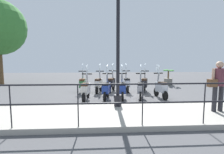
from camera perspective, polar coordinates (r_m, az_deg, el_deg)
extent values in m
plane|color=#4C4C4F|center=(8.67, 3.40, -6.05)|extent=(28.00, 28.00, 0.00)
cube|color=#A39E93|center=(5.59, 7.41, -12.21)|extent=(2.20, 20.00, 0.15)
cube|color=gray|center=(6.58, 5.67, -9.35)|extent=(0.10, 20.00, 0.15)
cube|color=black|center=(4.38, 10.07, -2.25)|extent=(0.04, 16.00, 0.04)
cube|color=black|center=(4.47, 9.96, -8.25)|extent=(0.04, 16.00, 0.04)
cylinder|color=black|center=(5.09, 27.91, -7.71)|extent=(0.03, 0.03, 1.05)
cylinder|color=black|center=(4.48, 9.95, -8.90)|extent=(0.03, 0.03, 1.05)
cylinder|color=black|center=(4.40, -11.03, -9.20)|extent=(0.03, 0.03, 1.05)
cylinder|color=black|center=(4.88, -30.21, -8.42)|extent=(0.03, 0.03, 1.05)
cylinder|color=black|center=(6.22, 1.90, -7.64)|extent=(0.26, 0.26, 0.40)
cylinder|color=black|center=(6.06, 1.97, 11.08)|extent=(0.12, 0.12, 4.40)
cylinder|color=#28282D|center=(6.57, 31.97, -5.96)|extent=(0.14, 0.14, 0.82)
cylinder|color=#28282D|center=(6.43, 30.45, -6.12)|extent=(0.14, 0.14, 0.82)
cylinder|color=brown|center=(6.40, 31.56, -0.02)|extent=(0.34, 0.34, 0.55)
sphere|color=tan|center=(6.37, 31.76, 3.42)|extent=(0.22, 0.22, 0.22)
cylinder|color=tan|center=(6.27, 30.15, 0.09)|extent=(0.09, 0.09, 0.52)
cube|color=brown|center=(6.22, 29.90, -1.71)|extent=(0.16, 0.29, 0.24)
cylinder|color=brown|center=(14.29, -32.72, 2.87)|extent=(0.36, 0.36, 2.51)
cylinder|color=slate|center=(12.63, 17.84, -1.43)|extent=(0.56, 0.56, 0.45)
cylinder|color=brown|center=(12.58, 17.91, 0.71)|extent=(0.10, 0.10, 0.50)
ellipsoid|color=#387A33|center=(12.79, 17.55, 2.16)|extent=(0.56, 0.16, 0.10)
ellipsoid|color=#387A33|center=(12.33, 18.38, 1.99)|extent=(0.56, 0.16, 0.10)
ellipsoid|color=#387A33|center=(12.47, 16.88, 2.08)|extent=(0.56, 0.16, 0.10)
ellipsoid|color=#387A33|center=(12.65, 19.01, 2.07)|extent=(0.56, 0.16, 0.10)
ellipsoid|color=#387A33|center=(12.66, 16.90, 2.14)|extent=(0.56, 0.16, 0.10)
ellipsoid|color=#387A33|center=(12.46, 19.03, 2.01)|extent=(0.56, 0.16, 0.10)
cylinder|color=black|center=(8.75, 14.26, -4.77)|extent=(0.41, 0.14, 0.40)
cylinder|color=black|center=(8.04, 16.95, -5.82)|extent=(0.41, 0.14, 0.40)
cube|color=#B7BCC6|center=(8.27, 15.88, -3.48)|extent=(0.64, 0.37, 0.36)
cube|color=#B7BCC6|center=(8.52, 14.95, -3.04)|extent=(0.17, 0.32, 0.44)
cube|color=black|center=(8.18, 16.16, -1.97)|extent=(0.44, 0.32, 0.10)
cylinder|color=gray|center=(8.52, 14.83, -0.62)|extent=(0.19, 0.10, 0.55)
cube|color=black|center=(8.50, 14.88, 1.22)|extent=(0.13, 0.44, 0.05)
cube|color=silver|center=(8.54, 14.73, 2.59)|extent=(0.39, 0.09, 0.42)
cylinder|color=black|center=(8.45, 9.22, -5.05)|extent=(0.41, 0.16, 0.40)
cylinder|color=black|center=(7.64, 9.27, -6.26)|extent=(0.41, 0.16, 0.40)
cube|color=gray|center=(7.91, 9.28, -3.76)|extent=(0.65, 0.40, 0.36)
cube|color=gray|center=(8.19, 9.27, -3.28)|extent=(0.18, 0.32, 0.44)
cube|color=black|center=(7.80, 9.32, -2.19)|extent=(0.45, 0.34, 0.10)
cylinder|color=gray|center=(8.20, 9.30, -0.76)|extent=(0.19, 0.11, 0.55)
cube|color=black|center=(8.17, 9.34, 1.16)|extent=(0.15, 0.44, 0.05)
cube|color=silver|center=(8.22, 9.36, 2.58)|extent=(0.39, 0.11, 0.42)
cylinder|color=black|center=(8.33, 3.17, -5.14)|extent=(0.40, 0.11, 0.40)
cylinder|color=black|center=(7.52, 3.46, -6.38)|extent=(0.40, 0.11, 0.40)
cube|color=navy|center=(7.79, 3.35, -3.84)|extent=(0.62, 0.32, 0.36)
cube|color=navy|center=(8.07, 3.25, -3.34)|extent=(0.14, 0.31, 0.44)
cube|color=black|center=(7.69, 3.38, -2.24)|extent=(0.42, 0.29, 0.10)
cylinder|color=gray|center=(8.08, 3.24, -0.79)|extent=(0.19, 0.08, 0.55)
cube|color=black|center=(8.05, 3.25, 1.16)|extent=(0.09, 0.44, 0.05)
cube|color=silver|center=(8.10, 3.24, 2.60)|extent=(0.39, 0.06, 0.42)
cylinder|color=black|center=(8.28, -1.39, -5.20)|extent=(0.41, 0.16, 0.40)
cylinder|color=black|center=(7.48, -2.38, -6.45)|extent=(0.41, 0.16, 0.40)
cube|color=navy|center=(7.74, -1.97, -3.90)|extent=(0.64, 0.39, 0.36)
cube|color=navy|center=(8.02, -1.63, -3.40)|extent=(0.18, 0.32, 0.44)
cube|color=black|center=(7.64, -2.06, -2.29)|extent=(0.44, 0.33, 0.10)
cylinder|color=gray|center=(8.03, -1.57, -0.83)|extent=(0.19, 0.10, 0.55)
cube|color=black|center=(8.00, -1.57, 1.13)|extent=(0.14, 0.44, 0.05)
cube|color=silver|center=(8.04, -1.51, 2.59)|extent=(0.39, 0.10, 0.42)
cylinder|color=black|center=(8.21, -7.86, -5.36)|extent=(0.41, 0.13, 0.40)
cylinder|color=black|center=(7.42, -9.19, -6.63)|extent=(0.41, 0.13, 0.40)
cube|color=beige|center=(7.68, -8.66, -4.05)|extent=(0.63, 0.36, 0.36)
cube|color=beige|center=(7.95, -8.20, -3.54)|extent=(0.16, 0.31, 0.44)
cube|color=#4C2D19|center=(7.57, -8.81, -2.43)|extent=(0.43, 0.31, 0.10)
cylinder|color=gray|center=(7.96, -8.15, -0.95)|extent=(0.19, 0.09, 0.55)
cube|color=black|center=(7.93, -8.18, 1.02)|extent=(0.12, 0.44, 0.05)
cube|color=silver|center=(7.97, -8.11, 2.49)|extent=(0.39, 0.08, 0.42)
cylinder|color=black|center=(10.06, 10.65, -3.28)|extent=(0.41, 0.20, 0.40)
cylinder|color=black|center=(9.24, 10.31, -4.10)|extent=(0.41, 0.20, 0.40)
cube|color=black|center=(9.52, 10.49, -2.10)|extent=(0.66, 0.45, 0.36)
cube|color=black|center=(9.81, 10.61, -1.74)|extent=(0.21, 0.32, 0.44)
cube|color=black|center=(9.42, 10.49, -0.77)|extent=(0.46, 0.37, 0.10)
cylinder|color=gray|center=(9.82, 10.67, 0.35)|extent=(0.20, 0.12, 0.55)
cube|color=black|center=(9.80, 10.70, 1.95)|extent=(0.19, 0.44, 0.05)
cube|color=silver|center=(9.85, 10.75, 3.14)|extent=(0.38, 0.15, 0.42)
cylinder|color=black|center=(10.02, 4.44, -3.23)|extent=(0.40, 0.08, 0.40)
cylinder|color=black|center=(9.21, 5.12, -4.07)|extent=(0.40, 0.08, 0.40)
cube|color=#B7BCC6|center=(9.48, 4.85, -2.05)|extent=(0.60, 0.28, 0.36)
cube|color=#B7BCC6|center=(9.76, 4.62, -1.69)|extent=(0.12, 0.30, 0.44)
cube|color=black|center=(9.38, 4.92, -0.72)|extent=(0.40, 0.26, 0.10)
cylinder|color=gray|center=(9.78, 4.59, 0.42)|extent=(0.18, 0.07, 0.55)
cube|color=black|center=(9.76, 4.60, 2.02)|extent=(0.06, 0.44, 0.05)
cube|color=silver|center=(9.80, 4.56, 3.22)|extent=(0.39, 0.03, 0.42)
cylinder|color=black|center=(10.03, 0.46, -3.19)|extent=(0.41, 0.20, 0.40)
cylinder|color=black|center=(9.24, -0.78, -4.01)|extent=(0.41, 0.20, 0.40)
cube|color=black|center=(9.51, -0.26, -2.01)|extent=(0.66, 0.45, 0.36)
cube|color=black|center=(9.78, 0.17, -1.65)|extent=(0.21, 0.32, 0.44)
cube|color=black|center=(9.41, -0.37, -0.68)|extent=(0.46, 0.37, 0.10)
cylinder|color=gray|center=(9.80, 0.25, 0.45)|extent=(0.20, 0.12, 0.55)
cube|color=black|center=(9.78, 0.26, 2.05)|extent=(0.19, 0.44, 0.05)
cube|color=silver|center=(9.82, 0.34, 3.24)|extent=(0.38, 0.15, 0.42)
cylinder|color=black|center=(9.79, -3.76, -3.44)|extent=(0.41, 0.17, 0.40)
cylinder|color=black|center=(9.00, -4.97, -4.30)|extent=(0.41, 0.17, 0.40)
cube|color=beige|center=(9.27, -4.48, -2.24)|extent=(0.65, 0.41, 0.36)
cube|color=beige|center=(9.55, -4.06, -1.87)|extent=(0.18, 0.32, 0.44)
cube|color=black|center=(9.17, -4.60, -0.88)|extent=(0.45, 0.34, 0.10)
cylinder|color=gray|center=(9.56, -4.00, 0.29)|extent=(0.19, 0.11, 0.55)
cube|color=black|center=(9.54, -4.01, 1.93)|extent=(0.16, 0.44, 0.05)
cube|color=silver|center=(9.58, -3.93, 3.15)|extent=(0.38, 0.12, 0.42)
cylinder|color=black|center=(9.89, -9.37, -3.41)|extent=(0.40, 0.08, 0.40)
cylinder|color=black|center=(9.08, -9.86, -4.28)|extent=(0.40, 0.08, 0.40)
cube|color=#2D6B38|center=(9.36, -9.69, -2.23)|extent=(0.60, 0.29, 0.36)
cube|color=#2D6B38|center=(9.64, -9.52, -1.86)|extent=(0.12, 0.30, 0.44)
cube|color=#4C2D19|center=(9.26, -9.76, -0.88)|extent=(0.40, 0.26, 0.10)
cylinder|color=gray|center=(9.66, -9.52, 0.28)|extent=(0.18, 0.07, 0.55)
cube|color=black|center=(9.63, -9.55, 1.90)|extent=(0.06, 0.44, 0.05)
cube|color=silver|center=(9.68, -9.54, 3.11)|extent=(0.39, 0.03, 0.42)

